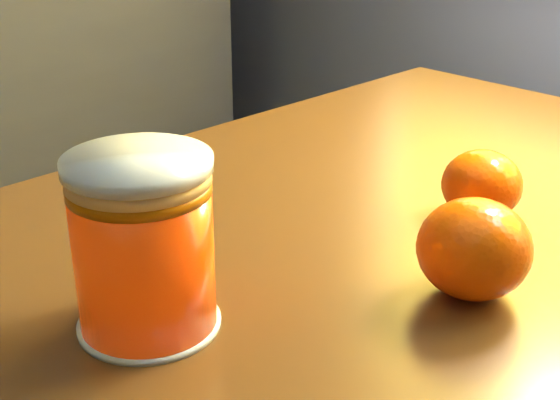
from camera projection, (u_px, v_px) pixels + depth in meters
table at (397, 335)px, 0.64m from camera, size 1.01×0.78×0.69m
juice_glass at (144, 246)px, 0.48m from camera, size 0.09×0.09×0.11m
orange_front at (474, 249)px, 0.52m from camera, size 0.10×0.10×0.07m
orange_back at (482, 185)px, 0.64m from camera, size 0.08×0.08×0.06m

